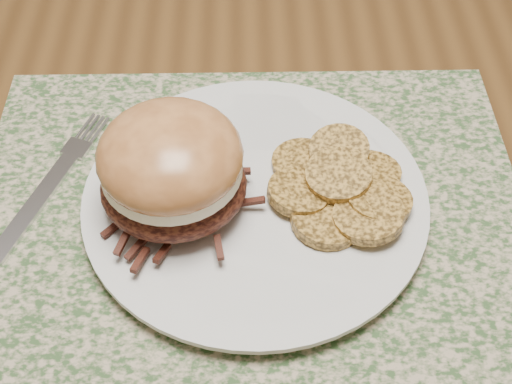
% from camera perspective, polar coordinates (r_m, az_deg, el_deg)
% --- Properties ---
extents(dining_table, '(1.50, 0.90, 0.75)m').
position_cam_1_polar(dining_table, '(0.68, -0.20, -2.02)').
color(dining_table, '#573719').
rests_on(dining_table, ground).
extents(placemat, '(0.45, 0.33, 0.00)m').
position_cam_1_polar(placemat, '(0.58, -0.52, -1.08)').
color(placemat, '#324F28').
rests_on(placemat, dining_table).
extents(dinner_plate, '(0.26, 0.26, 0.02)m').
position_cam_1_polar(dinner_plate, '(0.57, -0.05, -0.73)').
color(dinner_plate, silver).
rests_on(dinner_plate, placemat).
extents(pork_sandwich, '(0.12, 0.11, 0.09)m').
position_cam_1_polar(pork_sandwich, '(0.53, -6.77, 1.90)').
color(pork_sandwich, black).
rests_on(pork_sandwich, dinner_plate).
extents(roasted_potatoes, '(0.13, 0.13, 0.03)m').
position_cam_1_polar(roasted_potatoes, '(0.57, 6.79, 0.39)').
color(roasted_potatoes, '#BA8736').
rests_on(roasted_potatoes, dinner_plate).
extents(fork, '(0.08, 0.18, 0.00)m').
position_cam_1_polar(fork, '(0.62, -16.24, 0.44)').
color(fork, silver).
rests_on(fork, placemat).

